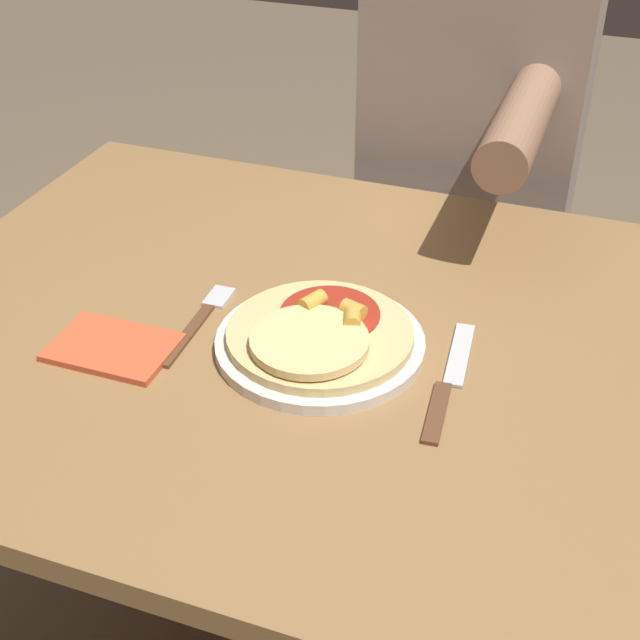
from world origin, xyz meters
name	(u,v)px	position (x,y,z in m)	size (l,w,h in m)	color
dining_table	(321,410)	(0.00, 0.00, 0.64)	(1.08, 0.82, 0.77)	olive
plate	(320,343)	(0.01, -0.03, 0.77)	(0.24, 0.24, 0.01)	silver
pizza	(319,334)	(0.01, -0.04, 0.79)	(0.22, 0.22, 0.04)	#DBBC7A
fork	(201,319)	(-0.15, -0.03, 0.77)	(0.03, 0.18, 0.00)	brown
knife	(449,382)	(0.17, -0.05, 0.77)	(0.03, 0.22, 0.00)	brown
napkin	(113,347)	(-0.21, -0.12, 0.77)	(0.14, 0.10, 0.01)	#C6512D
person_diner	(471,169)	(0.06, 0.59, 0.73)	(0.35, 0.52, 1.25)	#2D2D38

